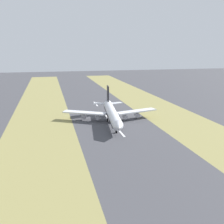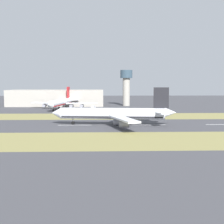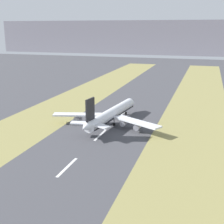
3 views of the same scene
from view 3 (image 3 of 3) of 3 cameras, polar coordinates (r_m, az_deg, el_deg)
ground_plane at (r=183.33m, az=0.50°, el=-1.67°), size 800.00×800.00×0.00m
grass_median_west at (r=200.35m, az=-11.93°, el=-0.54°), size 40.00×600.00×0.01m
grass_median_east at (r=176.43m, az=14.66°, el=-2.86°), size 40.00×600.00×0.01m
centreline_dash_near at (r=125.87m, az=-8.21°, el=-9.95°), size 1.20×18.00×0.01m
centreline_dash_mid at (r=160.14m, az=-2.13°, el=-4.21°), size 1.20×18.00×0.01m
centreline_dash_far at (r=196.60m, az=1.70°, el=-0.51°), size 1.20×18.00×0.01m
airplane_main_jet at (r=174.79m, az=-0.26°, el=-0.46°), size 63.65×67.17×20.20m
mountain_ridge at (r=690.26m, az=13.29°, el=13.17°), size 800.00×120.00×67.45m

